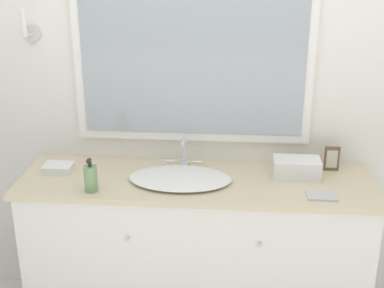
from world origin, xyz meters
The scene contains 8 objects.
wall_back centered at (0.00, 0.59, 1.28)m, with size 8.00×0.18×2.55m.
vanity_counter centered at (0.00, 0.30, 0.45)m, with size 1.88×0.55×0.89m.
sink_basin centered at (-0.08, 0.27, 0.91)m, with size 0.54×0.39×0.17m.
soap_bottle centered at (-0.52, 0.12, 0.96)m, with size 0.07×0.07×0.18m.
appliance_box centered at (0.53, 0.37, 0.94)m, with size 0.25×0.15×0.10m.
picture_frame centered at (0.72, 0.47, 0.96)m, with size 0.08×0.01×0.14m.
hand_towel_near_sink centered at (-0.76, 0.34, 0.91)m, with size 0.15×0.12×0.04m.
metal_tray centered at (0.63, 0.14, 0.90)m, with size 0.15×0.10×0.01m.
Camera 1 is at (0.18, -2.26, 2.09)m, focal length 50.00 mm.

